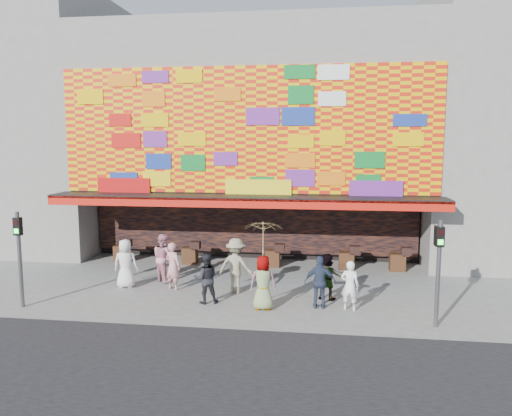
% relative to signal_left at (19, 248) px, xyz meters
% --- Properties ---
extents(ground, '(90.00, 90.00, 0.00)m').
position_rel_signal_left_xyz_m(ground, '(6.20, 1.50, -1.86)').
color(ground, slate).
rests_on(ground, ground).
extents(road_strip, '(30.00, 8.00, 0.02)m').
position_rel_signal_left_xyz_m(road_strip, '(6.20, -5.00, -1.85)').
color(road_strip, black).
rests_on(road_strip, ground).
extents(shop_building, '(15.20, 9.40, 10.00)m').
position_rel_signal_left_xyz_m(shop_building, '(6.20, 9.68, 3.37)').
color(shop_building, gray).
rests_on(shop_building, ground).
extents(neighbor_left, '(11.00, 8.00, 12.00)m').
position_rel_signal_left_xyz_m(neighbor_left, '(-6.80, 9.50, 4.14)').
color(neighbor_left, gray).
rests_on(neighbor_left, ground).
extents(signal_left, '(0.22, 0.20, 3.00)m').
position_rel_signal_left_xyz_m(signal_left, '(0.00, 0.00, 0.00)').
color(signal_left, '#59595B').
rests_on(signal_left, ground).
extents(signal_right, '(0.22, 0.20, 3.00)m').
position_rel_signal_left_xyz_m(signal_right, '(12.40, 0.00, 0.00)').
color(signal_right, '#59595B').
rests_on(signal_right, ground).
extents(ped_a, '(0.90, 0.63, 1.73)m').
position_rel_signal_left_xyz_m(ped_a, '(2.38, 2.44, -1.00)').
color(ped_a, silver).
rests_on(ped_a, ground).
extents(ped_b, '(0.72, 0.61, 1.67)m').
position_rel_signal_left_xyz_m(ped_b, '(4.10, 2.43, -1.03)').
color(ped_b, '#D58A8E').
rests_on(ped_b, ground).
extents(ped_c, '(0.92, 0.81, 1.60)m').
position_rel_signal_left_xyz_m(ped_c, '(5.58, 1.16, -1.06)').
color(ped_c, black).
rests_on(ped_c, ground).
extents(ped_d, '(1.33, 0.93, 1.88)m').
position_rel_signal_left_xyz_m(ped_d, '(6.34, 2.35, -0.92)').
color(ped_d, gray).
rests_on(ped_d, ground).
extents(ped_e, '(0.99, 0.47, 1.65)m').
position_rel_signal_left_xyz_m(ped_e, '(9.18, 1.15, -1.04)').
color(ped_e, '#2E3951').
rests_on(ped_e, ground).
extents(ped_f, '(1.49, 0.88, 1.53)m').
position_rel_signal_left_xyz_m(ped_f, '(9.39, 2.05, -1.09)').
color(ped_f, gray).
rests_on(ped_f, ground).
extents(ped_g, '(0.85, 0.58, 1.69)m').
position_rel_signal_left_xyz_m(ped_g, '(7.46, 0.79, -1.02)').
color(ped_g, gray).
rests_on(ped_g, ground).
extents(ped_h, '(0.63, 0.48, 1.54)m').
position_rel_signal_left_xyz_m(ped_h, '(10.08, 1.08, -1.09)').
color(ped_h, white).
rests_on(ped_h, ground).
extents(ped_i, '(1.09, 1.07, 1.77)m').
position_rel_signal_left_xyz_m(ped_i, '(3.45, 3.39, -0.97)').
color(ped_i, pink).
rests_on(ped_i, ground).
extents(parasol, '(1.43, 1.44, 1.99)m').
position_rel_signal_left_xyz_m(parasol, '(7.46, 0.79, 0.36)').
color(parasol, beige).
rests_on(parasol, ground).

